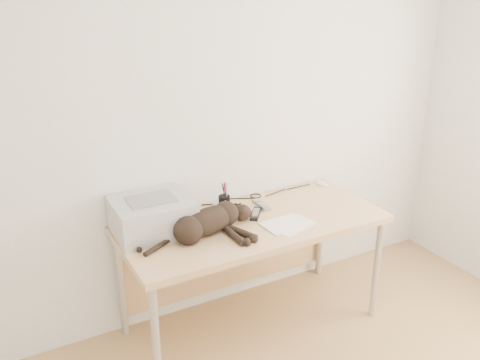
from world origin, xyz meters
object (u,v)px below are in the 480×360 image
mug (219,207)px  mouse (322,182)px  cat (207,224)px  desk (246,235)px  pen_cup (224,203)px  printer (152,215)px

mug → mouse: mug is taller
cat → mug: cat is taller
desk → pen_cup: bearing=121.6°
desk → printer: (-0.57, 0.08, 0.23)m
mug → pen_cup: (0.05, 0.03, 0.01)m
desk → mug: mug is taller
pen_cup → mouse: (0.79, 0.05, -0.03)m
pen_cup → mouse: bearing=3.8°
desk → mug: 0.24m
printer → cat: size_ratio=0.61×
mouse → desk: bearing=178.2°
desk → mouse: bearing=14.5°
desk → mouse: 0.75m
printer → cat: printer is taller
desk → cat: (-0.32, -0.11, 0.21)m
printer → mug: printer is taller
printer → pen_cup: (0.49, 0.05, -0.05)m
printer → pen_cup: printer is taller
mug → cat: bearing=-130.4°
printer → cat: (0.25, -0.19, -0.03)m
cat → pen_cup: size_ratio=4.00×
mouse → pen_cup: bearing=167.4°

